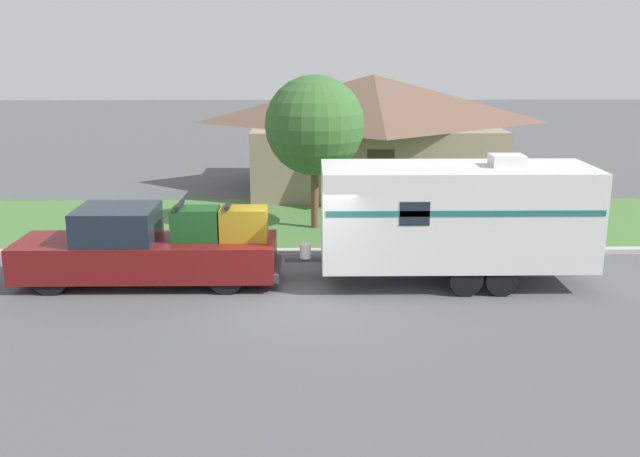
{
  "coord_description": "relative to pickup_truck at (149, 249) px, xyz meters",
  "views": [
    {
      "loc": [
        0.17,
        -15.73,
        5.85
      ],
      "look_at": [
        0.42,
        1.28,
        1.4
      ],
      "focal_mm": 40.0,
      "sensor_mm": 36.0,
      "label": 1
    }
  ],
  "objects": [
    {
      "name": "tree_in_yard",
      "position": [
        4.15,
        5.4,
        2.42
      ],
      "size": [
        3.14,
        3.14,
        4.9
      ],
      "color": "brown",
      "rests_on": "ground_plane"
    },
    {
      "name": "curb_strip",
      "position": [
        3.82,
        2.47,
        -0.83
      ],
      "size": [
        80.0,
        0.3,
        0.14
      ],
      "color": "#ADADA8",
      "rests_on": "ground_plane"
    },
    {
      "name": "travel_trailer",
      "position": [
        7.59,
        -0.0,
        0.83
      ],
      "size": [
        7.51,
        2.35,
        3.23
      ],
      "color": "black",
      "rests_on": "ground_plane"
    },
    {
      "name": "lawn_strip",
      "position": [
        3.82,
        6.12,
        -0.88
      ],
      "size": [
        80.0,
        7.0,
        0.03
      ],
      "color": "#477538",
      "rests_on": "ground_plane"
    },
    {
      "name": "house_across_street",
      "position": [
        6.58,
        12.22,
        1.49
      ],
      "size": [
        10.31,
        7.75,
        4.6
      ],
      "color": "gray",
      "rests_on": "ground_plane"
    },
    {
      "name": "pickup_truck",
      "position": [
        0.0,
        0.0,
        0.0
      ],
      "size": [
        6.48,
        1.9,
        2.05
      ],
      "color": "black",
      "rests_on": "ground_plane"
    },
    {
      "name": "mailbox",
      "position": [
        1.54,
        3.02,
        0.06
      ],
      "size": [
        0.48,
        0.2,
        1.25
      ],
      "color": "brown",
      "rests_on": "ground_plane"
    },
    {
      "name": "ground_plane",
      "position": [
        3.82,
        -1.28,
        -0.9
      ],
      "size": [
        120.0,
        120.0,
        0.0
      ],
      "primitive_type": "plane",
      "color": "#515456"
    }
  ]
}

